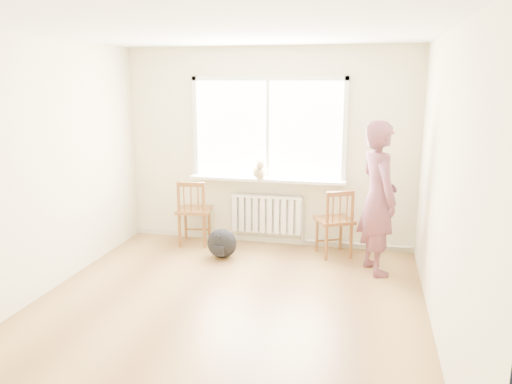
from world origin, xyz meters
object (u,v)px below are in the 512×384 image
Objects in this scene: backpack at (222,243)px; person at (378,198)px; chair_left at (194,213)px; chair_right at (336,223)px; cat at (260,170)px.

person is at bearing -1.32° from backpack.
chair_left is 1.96m from chair_right.
chair_left is 0.51× the size of person.
chair_right is 2.07× the size of cat.
chair_right is (1.96, -0.04, -0.01)m from chair_left.
cat is 1.12× the size of backpack.
person is at bearing 162.34° from chair_left.
chair_left is 0.73m from backpack.
chair_right is at bearing 26.36° from person.
cat is at bearing -177.42° from chair_left.
backpack is (-0.38, -0.57, -0.88)m from cat.
person is (0.50, -0.42, 0.45)m from chair_right.
chair_right is 0.80m from person.
chair_right is 2.32× the size of backpack.
person reaches higher than cat.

